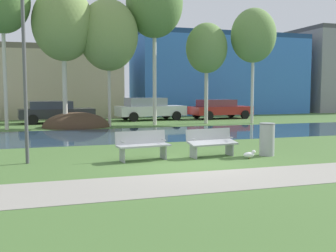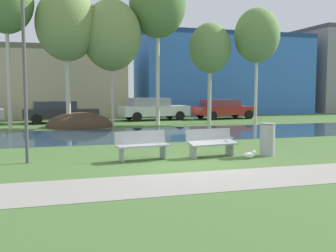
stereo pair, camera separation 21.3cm
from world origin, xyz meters
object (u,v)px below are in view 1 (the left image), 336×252
Objects in this scene: bench_right at (211,142)px; seagull at (250,154)px; parked_hatch_third_white at (149,108)px; streetlamp at (24,38)px; parked_wagon_fourth_red at (219,108)px; trash_bin at (267,139)px; bench_left at (143,145)px; parked_sedan_second_dark at (55,111)px.

seagull is at bearing -36.41° from bench_right.
bench_right is 0.34× the size of parked_hatch_third_white.
streetlamp is 1.13× the size of parked_wagon_fourth_red.
trash_bin is 0.20× the size of streetlamp.
trash_bin reaches higher than seagull.
bench_right is at bearing 0.00° from bench_left.
parked_hatch_third_white is (2.01, 15.44, 0.35)m from bench_right.
parked_wagon_fourth_red is at bearing 70.52° from trash_bin.
bench_right is at bearing 169.26° from trash_bin.
trash_bin is 7.93m from streetlamp.
bench_right is 1.82m from trash_bin.
bench_right is 15.53m from parked_sedan_second_dark.
parked_sedan_second_dark is (-5.34, 15.61, 0.62)m from seagull.
bench_left is 2.23m from bench_right.
parked_hatch_third_white is at bearing 4.85° from parked_sedan_second_dark.
parked_hatch_third_white reaches higher than trash_bin.
bench_right reaches higher than seagull.
parked_hatch_third_white is at bearing 82.59° from bench_right.
bench_left is 16.02m from parked_hatch_third_white.
parked_sedan_second_dark is at bearing 85.48° from streetlamp.
trash_bin is 2.35× the size of seagull.
parked_hatch_third_white is (6.38, 0.54, 0.07)m from parked_sedan_second_dark.
streetlamp is 16.97m from parked_hatch_third_white.
streetlamp reaches higher than bench_left.
bench_right is 1.25m from seagull.
bench_left and bench_right have the same top height.
streetlamp reaches higher than bench_right.
parked_sedan_second_dark is at bearing 108.87° from seagull.
streetlamp is (-7.30, 0.81, 3.00)m from trash_bin.
parked_wagon_fourth_red is (5.31, -0.17, -0.07)m from parked_hatch_third_white.
bench_left is 1.58× the size of trash_bin.
parked_hatch_third_white is (4.24, 15.44, 0.35)m from bench_left.
parked_wagon_fourth_red reaches higher than seagull.
trash_bin is 0.21× the size of parked_hatch_third_white.
bench_left is 3.71× the size of seagull.
bench_right is at bearing 143.59° from seagull.
streetlamp reaches higher than parked_hatch_third_white.
bench_left is at bearing 167.41° from seagull.
streetlamp is at bearing 175.07° from bench_right.
parked_sedan_second_dark reaches higher than bench_left.
parked_sedan_second_dark is at bearing -178.16° from parked_wagon_fourth_red.
streetlamp is at bearing 169.60° from seagull.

